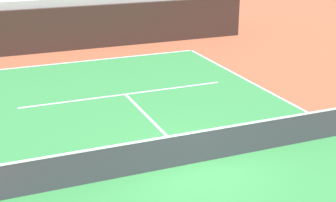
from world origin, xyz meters
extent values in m
plane|color=brown|center=(0.00, 0.00, 0.00)|extent=(80.00, 80.00, 0.00)
cube|color=#2D7238|center=(0.00, 0.00, 0.01)|extent=(11.00, 24.00, 0.01)
cube|color=white|center=(0.00, 11.95, 0.01)|extent=(11.00, 0.10, 0.00)
cube|color=white|center=(0.00, 6.40, 0.01)|extent=(8.26, 0.10, 0.00)
cube|color=white|center=(0.00, 3.20, 0.01)|extent=(0.10, 6.40, 0.00)
cube|color=black|center=(0.00, 14.52, 1.15)|extent=(19.45, 0.30, 2.31)
cube|color=#9E9E99|center=(0.00, 15.87, 1.36)|extent=(19.45, 2.40, 2.72)
cube|color=#9E9E99|center=(0.00, 18.27, 1.82)|extent=(19.45, 2.40, 3.65)
cube|color=#333338|center=(0.00, 0.00, 0.47)|extent=(10.90, 0.02, 0.92)
cube|color=white|center=(0.00, 0.00, 0.96)|extent=(10.90, 0.04, 0.05)
camera|label=1|loc=(-5.30, -11.03, 6.31)|focal=51.77mm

